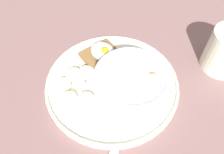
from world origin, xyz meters
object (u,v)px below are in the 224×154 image
(toast_slice, at_px, (103,57))
(banana_slice_outer, at_px, (69,100))
(poached_egg, at_px, (103,51))
(banana_slice_right, at_px, (87,73))
(banana_slice_front, at_px, (80,84))
(banana_slice_left, at_px, (85,100))
(banana_slice_inner, at_px, (73,75))
(oatmeal_bowl, at_px, (130,82))
(banana_slice_back, at_px, (64,85))

(toast_slice, distance_m, banana_slice_outer, 0.13)
(poached_egg, xyz_separation_m, banana_slice_right, (-0.01, 0.06, -0.02))
(poached_egg, height_order, banana_slice_front, poached_egg)
(toast_slice, height_order, banana_slice_left, banana_slice_left)
(toast_slice, bearing_deg, banana_slice_right, 102.36)
(banana_slice_front, height_order, banana_slice_inner, banana_slice_inner)
(oatmeal_bowl, relative_size, banana_slice_front, 3.67)
(banana_slice_inner, relative_size, banana_slice_outer, 0.81)
(banana_slice_back, xyz_separation_m, banana_slice_outer, (-0.04, 0.01, 0.00))
(poached_egg, relative_size, banana_slice_back, 1.41)
(banana_slice_outer, bearing_deg, toast_slice, -71.73)
(toast_slice, distance_m, banana_slice_right, 0.06)
(banana_slice_front, bearing_deg, poached_egg, -74.62)
(banana_slice_inner, bearing_deg, banana_slice_front, 169.82)
(banana_slice_inner, distance_m, banana_slice_outer, 0.06)
(banana_slice_left, xyz_separation_m, banana_slice_inner, (0.07, -0.02, 0.00))
(oatmeal_bowl, xyz_separation_m, banana_slice_front, (0.08, 0.07, -0.02))
(banana_slice_front, relative_size, banana_slice_outer, 0.86)
(banana_slice_left, bearing_deg, toast_slice, -58.38)
(banana_slice_outer, bearing_deg, banana_slice_left, -129.91)
(banana_slice_front, height_order, banana_slice_left, same)
(toast_slice, bearing_deg, oatmeal_bowl, 171.44)
(oatmeal_bowl, bearing_deg, banana_slice_outer, 60.81)
(banana_slice_front, height_order, banana_slice_right, banana_slice_right)
(poached_egg, height_order, banana_slice_right, poached_egg)
(toast_slice, distance_m, poached_egg, 0.02)
(poached_egg, bearing_deg, banana_slice_back, 91.31)
(banana_slice_left, bearing_deg, banana_slice_right, -41.54)
(oatmeal_bowl, relative_size, toast_slice, 1.60)
(banana_slice_back, bearing_deg, banana_slice_front, -130.89)
(banana_slice_inner, bearing_deg, toast_slice, -92.51)
(oatmeal_bowl, relative_size, banana_slice_inner, 3.89)
(banana_slice_back, relative_size, banana_slice_outer, 0.85)
(oatmeal_bowl, height_order, banana_slice_back, oatmeal_bowl)
(banana_slice_right, xyz_separation_m, banana_slice_inner, (0.02, 0.03, -0.00))
(toast_slice, relative_size, banana_slice_inner, 2.44)
(poached_egg, distance_m, banana_slice_left, 0.12)
(toast_slice, xyz_separation_m, banana_slice_back, (-0.00, 0.11, -0.00))
(banana_slice_outer, bearing_deg, poached_egg, -72.13)
(poached_egg, bearing_deg, banana_slice_inner, 86.76)
(banana_slice_back, xyz_separation_m, banana_slice_inner, (0.01, -0.03, 0.00))
(banana_slice_right, bearing_deg, banana_slice_back, 80.67)
(banana_slice_front, xyz_separation_m, banana_slice_outer, (-0.02, 0.04, 0.00))
(poached_egg, bearing_deg, oatmeal_bowl, 171.44)
(toast_slice, bearing_deg, banana_slice_outer, 108.27)
(oatmeal_bowl, bearing_deg, banana_slice_left, 64.43)
(banana_slice_left, bearing_deg, banana_slice_outer, 50.09)
(banana_slice_right, relative_size, banana_slice_inner, 1.15)
(toast_slice, xyz_separation_m, banana_slice_outer, (-0.04, 0.13, 0.00))
(toast_slice, xyz_separation_m, poached_egg, (-0.00, 0.00, 0.02))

